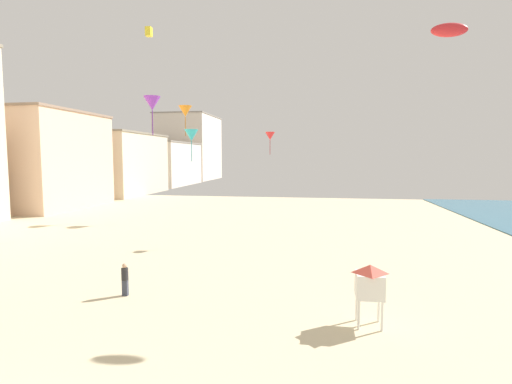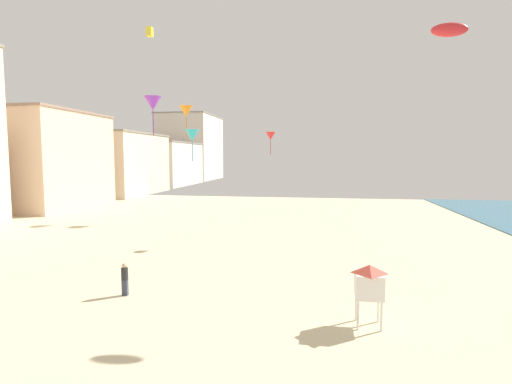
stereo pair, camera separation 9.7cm
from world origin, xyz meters
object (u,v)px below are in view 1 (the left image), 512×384
(kite_flyer, at_px, (125,278))
(lifeguard_stand, at_px, (370,282))
(kite_cyan_delta, at_px, (191,135))
(kite_red_delta, at_px, (270,136))
(kite_yellow_box, at_px, (149,32))
(kite_red_parafoil, at_px, (449,30))
(kite_purple_delta, at_px, (152,103))
(kite_orange_delta, at_px, (185,111))

(kite_flyer, height_order, lifeguard_stand, lifeguard_stand)
(kite_cyan_delta, bearing_deg, kite_red_delta, -42.68)
(lifeguard_stand, xyz_separation_m, kite_cyan_delta, (-15.95, 25.53, 7.42))
(kite_flyer, xyz_separation_m, kite_red_delta, (5.42, 14.82, 7.70))
(kite_yellow_box, bearing_deg, kite_red_parafoil, -37.05)
(kite_flyer, bearing_deg, kite_red_parafoil, 14.38)
(kite_cyan_delta, xyz_separation_m, kite_yellow_box, (-3.40, -2.83, 10.31))
(kite_cyan_delta, height_order, kite_purple_delta, kite_purple_delta)
(kite_orange_delta, distance_m, kite_yellow_box, 9.00)
(kite_red_parafoil, distance_m, kite_red_delta, 16.04)
(kite_flyer, bearing_deg, kite_cyan_delta, 102.86)
(kite_orange_delta, height_order, kite_purple_delta, kite_orange_delta)
(lifeguard_stand, distance_m, kite_red_delta, 18.85)
(kite_purple_delta, bearing_deg, lifeguard_stand, -46.48)
(kite_cyan_delta, relative_size, kite_yellow_box, 3.80)
(kite_flyer, xyz_separation_m, kite_yellow_box, (-7.79, 21.03, 18.65))
(kite_orange_delta, distance_m, kite_cyan_delta, 3.47)
(kite_yellow_box, bearing_deg, kite_cyan_delta, 39.82)
(kite_orange_delta, bearing_deg, lifeguard_stand, -57.69)
(kite_red_parafoil, height_order, kite_red_delta, kite_red_parafoil)
(kite_orange_delta, relative_size, kite_yellow_box, 3.70)
(lifeguard_stand, height_order, kite_yellow_box, kite_yellow_box)
(kite_yellow_box, bearing_deg, kite_purple_delta, -64.46)
(kite_purple_delta, height_order, kite_red_delta, kite_purple_delta)
(kite_red_parafoil, relative_size, kite_yellow_box, 1.89)
(kite_flyer, distance_m, kite_red_delta, 17.56)
(kite_yellow_box, relative_size, kite_red_delta, 0.49)
(kite_red_delta, bearing_deg, kite_cyan_delta, 137.32)
(lifeguard_stand, xyz_separation_m, kite_red_delta, (-6.14, 16.48, 6.78))
(kite_red_parafoil, distance_m, kite_yellow_box, 30.10)
(kite_orange_delta, xyz_separation_m, kite_yellow_box, (-2.17, -4.47, 7.51))
(kite_red_parafoil, bearing_deg, kite_purple_delta, 148.45)
(kite_red_delta, bearing_deg, kite_orange_delta, 135.94)
(kite_flyer, bearing_deg, kite_purple_delta, 111.19)
(kite_orange_delta, height_order, kite_cyan_delta, kite_orange_delta)
(lifeguard_stand, distance_m, kite_purple_delta, 26.75)
(kite_orange_delta, relative_size, kite_purple_delta, 0.98)
(kite_cyan_delta, distance_m, kite_red_parafoil, 28.97)
(kite_flyer, xyz_separation_m, kite_orange_delta, (-5.62, 25.50, 11.15))
(kite_yellow_box, distance_m, kite_red_delta, 18.25)
(lifeguard_stand, distance_m, kite_yellow_box, 34.70)
(kite_red_parafoil, bearing_deg, kite_cyan_delta, 134.32)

